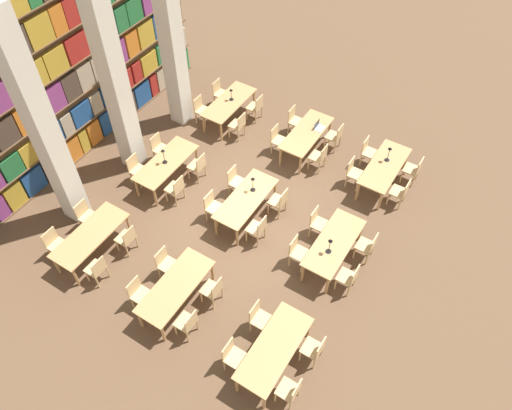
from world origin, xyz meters
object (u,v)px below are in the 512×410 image
Objects in this scene: chair_17 at (213,206)px; desk_lamp_4 at (231,92)px; pillar_left at (43,128)px; chair_34 at (256,107)px; chair_26 at (127,238)px; chair_13 at (139,293)px; chair_19 at (236,181)px; chair_11 at (368,151)px; chair_29 at (137,169)px; chair_2 at (315,349)px; chair_35 at (220,92)px; pillar_right at (170,34)px; reading_table_2 at (384,167)px; chair_16 at (258,229)px; chair_32 at (238,125)px; desk_lamp_2 at (253,182)px; chair_1 at (233,356)px; chair_6 at (368,246)px; chair_24 at (97,269)px; chair_22 at (335,136)px; chair_28 at (176,188)px; chair_5 at (297,251)px; chair_21 at (278,139)px; chair_14 at (213,290)px; desk_lamp_1 at (389,152)px; chair_15 at (166,263)px; chair_12 at (188,323)px; chair_8 at (401,192)px; chair_3 at (259,318)px; laptop at (319,127)px; chair_9 at (354,172)px; reading_table_7 at (166,164)px; reading_table_3 at (176,288)px; chair_20 at (319,157)px; chair_23 at (295,120)px; chair_31 at (160,148)px; chair_27 at (86,215)px; reading_table_0 at (274,349)px; chair_30 at (198,166)px; chair_7 at (318,222)px; chair_33 at (202,109)px; reading_table_8 at (229,104)px; reading_table_6 at (90,237)px; chair_0 at (291,391)px; pillar_center at (113,76)px; reading_table_5 at (306,134)px.

desk_lamp_4 is at bearing -152.91° from chair_17.
chair_34 is (5.86, -2.02, -2.51)m from pillar_left.
chair_13 is at bearing -128.83° from chair_26.
chair_19 and chair_26 have the same top height.
chair_11 is 6.62m from chair_29.
chair_2 and chair_35 have the same top height.
pillar_right reaches higher than reading_table_2.
chair_32 is at bearing 40.35° from chair_16.
chair_29 is at bearing 104.82° from desk_lamp_2.
chair_1 and chair_11 have the same top height.
chair_6 is 6.55m from chair_24.
chair_28 is at bearing 146.84° from chair_22.
chair_5 is 1.00× the size of chair_16.
desk_lamp_2 is at bearing 38.68° from chair_16.
chair_13 is 1.00× the size of chair_21.
chair_14 and chair_21 have the same top height.
desk_lamp_1 is (2.79, 0.70, 0.57)m from chair_6.
chair_12 is at bearing 54.96° from chair_15.
desk_lamp_2 is (-2.23, 3.28, 0.56)m from chair_8.
chair_8 is at bearing 166.23° from chair_3.
chair_12 is 7.00m from laptop.
chair_9 is 5.22m from reading_table_7.
pillar_left is 4.70m from reading_table_3.
chair_20 is (5.66, -0.75, -0.16)m from reading_table_3.
chair_23 is 4.18m from chair_31.
chair_29 is (-3.15, 2.73, 0.00)m from chair_21.
reading_table_0 is at bearing 84.22° from chair_27.
chair_34 is (1.00, 0.00, 0.00)m from chair_32.
pillar_left is 6.73× the size of chair_12.
chair_11 is 1.00× the size of chair_30.
chair_7 is 1.00× the size of chair_33.
chair_20 is 3.45m from reading_table_8.
reading_table_6 is at bearing 179.92° from desk_lamp_4.
reading_table_0 and reading_table_2 have the same top height.
chair_1 is at bearing 90.00° from chair_0.
chair_0 is 5.86m from chair_19.
pillar_center reaches higher than laptop.
chair_5 is 3.96m from desk_lamp_1.
chair_2 is (-2.60, -7.33, -2.51)m from pillar_center.
chair_7 is 4.88m from chair_34.
chair_5 is 3.18m from chair_9.
chair_35 is at bearing -147.37° from chair_17.
chair_0 is 6.21m from chair_8.
reading_table_5 is at bearing -79.12° from pillar_right.
chair_21 is at bearing -157.53° from chair_1.
chair_24 is (-1.00, 1.28, 0.00)m from chair_15.
chair_13 is at bearing -169.71° from chair_34.
chair_29 is at bearing -79.12° from chair_7.
chair_30 is (1.08, 3.79, 0.00)m from chair_5.
chair_29 is (2.51, 3.36, -0.16)m from reading_table_3.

